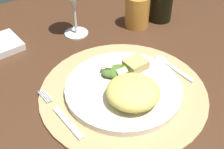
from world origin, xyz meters
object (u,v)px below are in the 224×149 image
Objects in this scene: dining_table at (102,106)px; dark_tumbler at (161,6)px; dinner_plate at (123,89)px; fork at (62,115)px; spoon at (168,64)px; amber_tumbler at (137,11)px.

dark_tumbler is at bearing 27.22° from dining_table.
fork is at bearing 179.07° from dinner_plate.
dark_tumbler reaches higher than spoon.
amber_tumbler reaches higher than fork.
amber_tumbler is 0.09m from dark_tumbler.
dark_tumbler is at bearing 56.64° from spoon.
dining_table is at bearing -152.78° from dark_tumbler.
dining_table is 5.21× the size of dinner_plate.
spoon is 0.25m from dark_tumbler.
amber_tumbler is at bearing 76.62° from spoon.
dinner_plate is 2.89× the size of dark_tumbler.
spoon is (0.30, 0.02, 0.00)m from fork.
dining_table is 0.37m from dark_tumbler.
dining_table is 0.31m from amber_tumbler.
dining_table is 10.75× the size of spoon.
dinner_plate reaches higher than spoon.
amber_tumbler is (0.05, 0.21, 0.04)m from spoon.
dark_tumbler is (0.30, 0.16, 0.14)m from dining_table.
dark_tumbler is (0.14, 0.21, 0.04)m from spoon.
dark_tumbler is at bearing 38.78° from dinner_plate.
dinner_plate is 0.15m from fork.
spoon is 0.22m from amber_tumbler.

